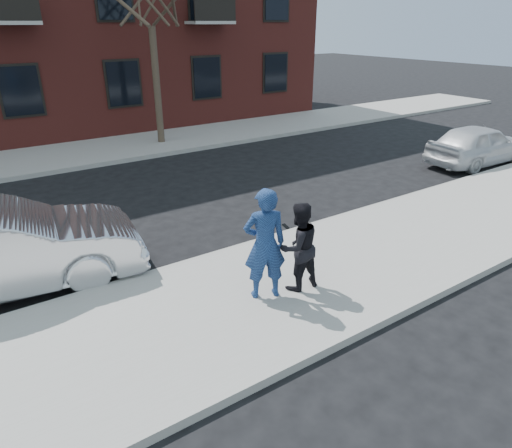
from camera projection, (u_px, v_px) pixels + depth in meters
ground at (178, 322)px, 7.45m from camera, size 100.00×100.00×0.00m
near_sidewalk at (184, 326)px, 7.23m from camera, size 50.00×3.50×0.15m
near_curb at (142, 278)px, 8.59m from camera, size 50.00×0.10×0.15m
far_sidewalk at (39, 160)px, 15.92m from camera, size 50.00×3.50×0.15m
far_curb at (50, 173)px, 14.56m from camera, size 50.00×0.10×0.15m
white_car at (478, 144)px, 15.43m from camera, size 4.09×1.80×1.37m
man_hoodie at (265, 244)px, 7.51m from camera, size 0.84×0.70×1.96m
man_peacoat at (298, 247)px, 7.83m from camera, size 0.80×0.64×1.60m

